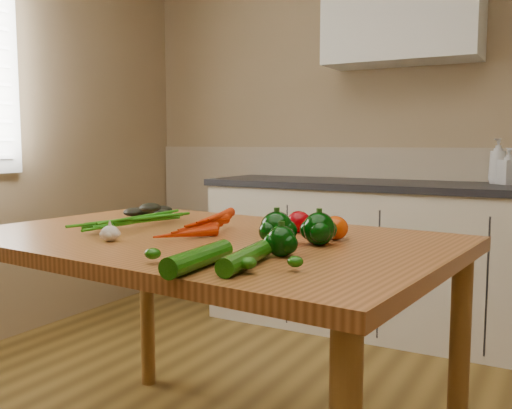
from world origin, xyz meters
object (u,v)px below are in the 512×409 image
at_px(pepper_b, 319,229).
at_px(zucchini_b, 199,258).
at_px(pepper_a, 277,229).
at_px(tomato_a, 299,222).
at_px(tomato_c, 335,228).
at_px(carrot_bunch, 182,221).
at_px(soap_bottle_b, 508,166).
at_px(leafy_greens, 157,204).
at_px(garlic_bulb, 110,233).
at_px(table, 206,263).
at_px(zucchini_a, 245,258).
at_px(soap_bottle_a, 498,161).
at_px(pepper_c, 281,241).
at_px(tomato_b, 320,225).

height_order(pepper_b, zucchini_b, pepper_b).
relative_size(pepper_a, tomato_a, 1.23).
bearing_deg(tomato_c, carrot_bunch, -167.77).
distance_m(soap_bottle_b, leafy_greens, 1.99).
height_order(leafy_greens, garlic_bulb, leafy_greens).
xyz_separation_m(table, pepper_a, (0.28, -0.05, 0.14)).
height_order(carrot_bunch, leafy_greens, leafy_greens).
bearing_deg(tomato_a, pepper_b, -50.49).
bearing_deg(leafy_greens, pepper_b, -17.96).
relative_size(pepper_a, zucchini_a, 0.39).
bearing_deg(pepper_a, soap_bottle_b, 77.27).
bearing_deg(soap_bottle_a, soap_bottle_b, -17.10).
bearing_deg(carrot_bunch, garlic_bulb, -104.35).
bearing_deg(tomato_a, garlic_bulb, -135.06).
height_order(soap_bottle_b, pepper_c, soap_bottle_b).
height_order(pepper_a, zucchini_a, pepper_a).
relative_size(soap_bottle_a, pepper_b, 2.67).
xyz_separation_m(soap_bottle_a, pepper_b, (-0.28, -1.92, -0.15)).
xyz_separation_m(pepper_b, tomato_c, (0.01, 0.11, -0.01)).
bearing_deg(leafy_greens, soap_bottle_a, 56.70).
relative_size(garlic_bulb, tomato_b, 0.92).
xyz_separation_m(garlic_bulb, tomato_b, (0.51, 0.44, 0.00)).
height_order(table, pepper_c, pepper_c).
height_order(carrot_bunch, tomato_a, carrot_bunch).
bearing_deg(tomato_c, zucchini_a, -95.44).
bearing_deg(tomato_b, leafy_greens, 174.32).
distance_m(pepper_a, tomato_c, 0.21).
height_order(soap_bottle_a, garlic_bulb, soap_bottle_a).
relative_size(carrot_bunch, garlic_bulb, 5.04).
bearing_deg(zucchini_a, garlic_bulb, 167.77).
bearing_deg(pepper_c, pepper_b, 84.28).
height_order(pepper_b, tomato_c, pepper_b).
height_order(soap_bottle_a, leafy_greens, soap_bottle_a).
bearing_deg(table, tomato_c, 22.40).
height_order(soap_bottle_b, zucchini_b, soap_bottle_b).
height_order(leafy_greens, pepper_c, leafy_greens).
bearing_deg(tomato_c, pepper_b, -95.12).
xyz_separation_m(pepper_b, pepper_c, (-0.02, -0.21, -0.01)).
xyz_separation_m(soap_bottle_a, tomato_c, (-0.27, -1.82, -0.16)).
bearing_deg(carrot_bunch, pepper_a, -4.00).
bearing_deg(pepper_b, tomato_c, 84.88).
bearing_deg(tomato_c, leafy_greens, 169.14).
height_order(soap_bottle_a, zucchini_a, soap_bottle_a).
height_order(tomato_c, zucchini_b, tomato_c).
height_order(table, zucchini_b, zucchini_b).
xyz_separation_m(leafy_greens, pepper_a, (0.71, -0.33, -0.01)).
relative_size(soap_bottle_b, pepper_c, 2.52).
bearing_deg(soap_bottle_a, leafy_greens, -105.48).
height_order(garlic_bulb, pepper_a, pepper_a).
xyz_separation_m(soap_bottle_b, pepper_a, (-0.44, -1.95, -0.12)).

